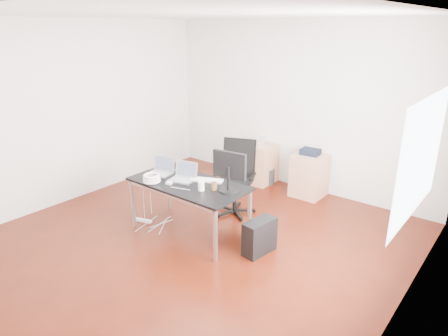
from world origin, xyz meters
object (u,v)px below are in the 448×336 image
Objects in this scene: filing_cabinet_right at (309,176)px; filing_cabinet_left at (260,163)px; pc_tower at (260,237)px; desk at (188,186)px; office_chair at (236,173)px.

filing_cabinet_left is at bearing 180.00° from filing_cabinet_right.
pc_tower is (0.36, -2.01, -0.13)m from filing_cabinet_right.
filing_cabinet_left is 1.00× the size of filing_cabinet_right.
office_chair is (0.09, 0.95, -0.07)m from desk.
filing_cabinet_right is 1.56× the size of pc_tower.
filing_cabinet_right is at bearing 72.49° from desk.
filing_cabinet_left is 0.98m from filing_cabinet_right.
desk is 2.29× the size of filing_cabinet_right.
filing_cabinet_left is at bearing 131.54° from pc_tower.
office_chair is at bearing -116.08° from filing_cabinet_right.
office_chair reaches higher than pc_tower.
office_chair reaches higher than filing_cabinet_left.
filing_cabinet_left is at bearing 86.28° from office_chair.
filing_cabinet_right reaches higher than pc_tower.
office_chair is 1.38m from filing_cabinet_right.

